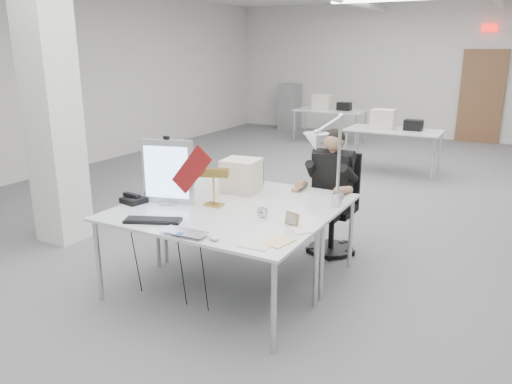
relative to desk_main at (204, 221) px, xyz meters
The scene contains 23 objects.
room_shell 2.80m from the desk_main, 89.21° to the left, with size 10.04×14.04×3.24m.
desk_main is the anchor object (origin of this frame).
desk_second 0.90m from the desk_main, 90.00° to the left, with size 1.80×0.90×0.03m, color silver.
bg_desk_a 5.50m from the desk_main, 87.92° to the left, with size 1.60×0.80×0.03m, color silver.
bg_desk_b 7.91m from the desk_main, 103.16° to the left, with size 1.60×0.80×0.03m, color silver.
filing_cabinet 9.80m from the desk_main, 110.93° to the left, with size 0.45×0.55×1.20m, color gray.
office_chair 1.68m from the desk_main, 71.19° to the left, with size 0.55×0.55×1.13m, color black, non-canonical shape.
seated_person 1.63m from the desk_main, 70.62° to the left, with size 0.46×0.58×0.87m, color black, non-canonical shape.
monitor 0.67m from the desk_main, 156.41° to the left, with size 0.47×0.05×0.58m, color silver.
pennant 0.49m from the desk_main, 141.93° to the left, with size 0.43×0.01×0.18m, color #650D0E.
keyboard 0.42m from the desk_main, 145.37° to the right, with size 0.46×0.15×0.02m, color black.
laptop 0.42m from the desk_main, 81.12° to the right, with size 0.37×0.24×0.03m, color #AEAFB3.
mouse 0.47m from the desk_main, 47.25° to the right, with size 0.08×0.05×0.03m, color #B7B8BC.
bankers_lamp 0.42m from the desk_main, 111.32° to the left, with size 0.28×0.11×0.31m, color gold, non-canonical shape.
desk_phone 0.84m from the desk_main, behind, with size 0.20×0.18×0.05m, color black.
picture_frame_left 0.82m from the desk_main, 157.60° to the left, with size 0.15×0.01×0.12m, color #A17445.
picture_frame_right 0.72m from the desk_main, 18.96° to the left, with size 0.13×0.01×0.10m, color #A67B47.
desk_clock 0.49m from the desk_main, 36.88° to the left, with size 0.09×0.09×0.03m, color #AFAEB3.
paper_stack_a 0.66m from the desk_main, 18.02° to the right, with size 0.22×0.31×0.01m, color silver.
paper_stack_b 0.76m from the desk_main, 10.76° to the right, with size 0.16×0.22×0.01m, color #F0D590.
paper_stack_c 0.80m from the desk_main, 11.41° to the left, with size 0.18×0.13×0.01m, color silver.
beige_monitor 0.92m from the desk_main, 100.53° to the left, with size 0.34×0.32×0.32m, color beige.
architect_lamp 1.15m from the desk_main, 37.64° to the left, with size 0.26×0.76×0.98m, color silver, non-canonical shape.
Camera 1 is at (2.23, -5.69, 2.11)m, focal length 35.00 mm.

